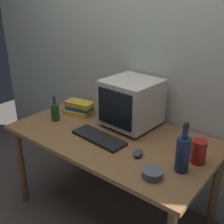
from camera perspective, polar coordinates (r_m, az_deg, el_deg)
ground_plane at (r=2.48m, az=0.00°, el=-19.93°), size 6.00×6.00×0.00m
back_wall at (r=2.25m, az=7.84°, el=11.59°), size 4.00×0.08×2.50m
desk at (r=2.09m, az=0.00°, el=-6.71°), size 1.50×0.84×0.74m
crt_monitor at (r=2.11m, az=3.99°, el=1.95°), size 0.40×0.41×0.37m
keyboard at (r=1.98m, az=-2.75°, el=-5.30°), size 0.43×0.18×0.02m
computer_mouse at (r=1.79m, az=5.40°, el=-8.41°), size 0.09×0.11×0.04m
bottle_tall at (r=1.65m, az=14.39°, el=-8.19°), size 0.08×0.08×0.31m
bottle_short at (r=2.28m, az=-11.66°, el=0.14°), size 0.07×0.07×0.21m
book_stack at (r=2.39m, az=-6.75°, el=0.87°), size 0.27×0.21×0.11m
mug at (r=1.89m, az=14.43°, el=-6.39°), size 0.12×0.08×0.09m
cd_spindle at (r=1.61m, az=8.35°, el=-12.46°), size 0.12×0.12×0.04m
metal_canister at (r=1.77m, az=17.46°, el=-7.83°), size 0.09×0.09×0.15m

